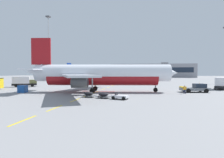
% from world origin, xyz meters
% --- Properties ---
extents(ground, '(400.00, 400.00, 0.00)m').
position_xyz_m(ground, '(40.00, 40.00, 0.00)').
color(ground, gray).
extents(apron_paint_markings, '(8.00, 94.52, 0.01)m').
position_xyz_m(apron_paint_markings, '(18.00, 37.44, 0.00)').
color(apron_paint_markings, yellow).
rests_on(apron_paint_markings, ground).
extents(airliner_foreground, '(34.78, 34.23, 12.20)m').
position_xyz_m(airliner_foreground, '(18.81, 20.93, 3.95)').
color(airliner_foreground, silver).
rests_on(airliner_foreground, ground).
extents(pushback_tug, '(6.39, 3.97, 2.08)m').
position_xyz_m(pushback_tug, '(39.98, 24.20, 0.90)').
color(pushback_tug, slate).
rests_on(pushback_tug, ground).
extents(airliner_mid_left, '(28.58, 29.74, 10.69)m').
position_xyz_m(airliner_mid_left, '(-17.13, 107.88, 3.46)').
color(airliner_mid_left, silver).
rests_on(airliner_mid_left, ground).
extents(catering_truck, '(7.23, 5.69, 3.14)m').
position_xyz_m(catering_truck, '(-8.04, 31.64, 1.65)').
color(catering_truck, black).
rests_on(catering_truck, ground).
extents(fuel_service_truck, '(4.95, 7.38, 3.14)m').
position_xyz_m(fuel_service_truck, '(48.32, 32.95, 1.65)').
color(fuel_service_truck, black).
rests_on(fuel_service_truck, ground).
extents(baggage_train, '(8.68, 3.73, 1.14)m').
position_xyz_m(baggage_train, '(21.90, 10.93, 0.52)').
color(baggage_train, silver).
rests_on(baggage_train, ground).
extents(ground_crew_worker, '(0.68, 0.39, 1.72)m').
position_xyz_m(ground_crew_worker, '(36.93, 20.52, 0.98)').
color(ground_crew_worker, '#191E38').
rests_on(ground_crew_worker, ground).
extents(uld_cargo_container, '(1.67, 1.63, 1.60)m').
position_xyz_m(uld_cargo_container, '(2.43, 16.57, 0.80)').
color(uld_cargo_container, '#194C9E').
rests_on(uld_cargo_container, ground).
extents(apron_light_mast_near, '(1.80, 1.80, 30.09)m').
position_xyz_m(apron_light_mast_near, '(-15.01, 59.48, 18.29)').
color(apron_light_mast_near, slate).
rests_on(apron_light_mast_near, ground).
extents(terminal_satellite, '(73.76, 19.39, 13.64)m').
position_xyz_m(terminal_satellite, '(34.53, 156.41, 6.04)').
color(terminal_satellite, gray).
rests_on(terminal_satellite, ground).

